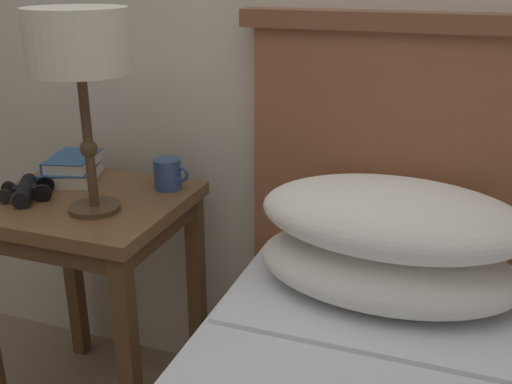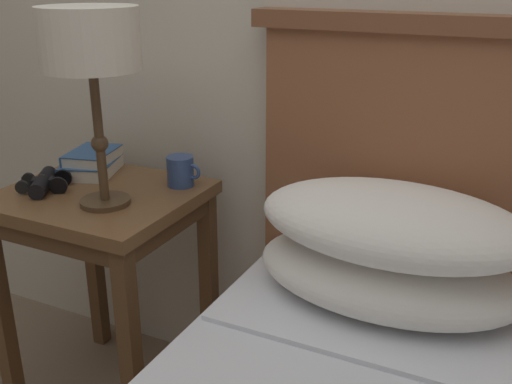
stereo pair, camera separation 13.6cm
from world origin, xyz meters
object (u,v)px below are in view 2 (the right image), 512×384
object	(u,v)px
book_stacked_on_top	(92,156)
nightstand	(102,226)
table_lamp	(90,46)
book_on_nightstand	(90,167)
coffee_mug	(181,171)
binoculars_pair	(44,182)

from	to	relation	value
book_stacked_on_top	nightstand	bearing A→B (deg)	-44.81
table_lamp	book_on_nightstand	xyz separation A→B (m)	(-0.20, 0.18, -0.38)
table_lamp	coffee_mug	bearing A→B (deg)	63.75
book_on_nightstand	binoculars_pair	bearing A→B (deg)	-97.05
binoculars_pair	coffee_mug	distance (m)	0.38
book_on_nightstand	book_stacked_on_top	distance (m)	0.04
book_stacked_on_top	binoculars_pair	bearing A→B (deg)	-98.29
book_on_nightstand	binoculars_pair	size ratio (longest dim) A/B	1.38
binoculars_pair	book_on_nightstand	bearing A→B (deg)	82.95
coffee_mug	book_stacked_on_top	bearing A→B (deg)	-175.24
nightstand	coffee_mug	xyz separation A→B (m)	(0.18, 0.14, 0.15)
binoculars_pair	nightstand	bearing A→B (deg)	21.65
book_on_nightstand	coffee_mug	xyz separation A→B (m)	(0.30, 0.03, 0.02)
book_stacked_on_top	binoculars_pair	world-z (taller)	book_stacked_on_top
nightstand	book_stacked_on_top	world-z (taller)	book_stacked_on_top
nightstand	table_lamp	size ratio (longest dim) A/B	1.36
book_on_nightstand	book_stacked_on_top	bearing A→B (deg)	50.64
table_lamp	binoculars_pair	bearing A→B (deg)	177.74
nightstand	book_on_nightstand	xyz separation A→B (m)	(-0.12, 0.11, 0.13)
table_lamp	binoculars_pair	xyz separation A→B (m)	(-0.22, 0.01, -0.38)
nightstand	binoculars_pair	distance (m)	0.20
table_lamp	nightstand	bearing A→B (deg)	139.76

